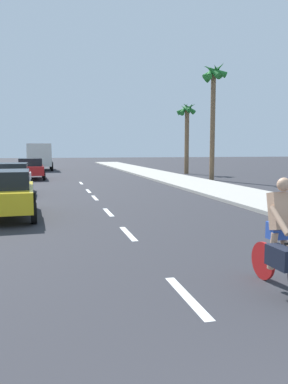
# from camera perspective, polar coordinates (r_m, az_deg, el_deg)

# --- Properties ---
(ground_plane) EXTENTS (160.00, 160.00, 0.00)m
(ground_plane) POSITION_cam_1_polar(r_m,az_deg,el_deg) (21.40, -8.20, 0.20)
(ground_plane) COLOR #2D2D33
(sidewalk_strip) EXTENTS (3.60, 80.00, 0.14)m
(sidewalk_strip) POSITION_cam_1_polar(r_m,az_deg,el_deg) (24.96, 7.49, 1.24)
(sidewalk_strip) COLOR #B2ADA3
(sidewalk_strip) RESTS_ON ground
(lane_stripe_1) EXTENTS (0.16, 1.80, 0.01)m
(lane_stripe_1) POSITION_cam_1_polar(r_m,az_deg,el_deg) (6.24, 6.31, -14.99)
(lane_stripe_1) COLOR white
(lane_stripe_1) RESTS_ON ground
(lane_stripe_2) EXTENTS (0.16, 1.80, 0.01)m
(lane_stripe_2) POSITION_cam_1_polar(r_m,az_deg,el_deg) (10.51, -2.34, -6.10)
(lane_stripe_2) COLOR white
(lane_stripe_2) RESTS_ON ground
(lane_stripe_3) EXTENTS (0.16, 1.80, 0.01)m
(lane_stripe_3) POSITION_cam_1_polar(r_m,az_deg,el_deg) (14.04, -5.27, -2.97)
(lane_stripe_3) COLOR white
(lane_stripe_3) RESTS_ON ground
(lane_stripe_4) EXTENTS (0.16, 1.80, 0.01)m
(lane_stripe_4) POSITION_cam_1_polar(r_m,az_deg,el_deg) (18.21, -7.23, -0.85)
(lane_stripe_4) COLOR white
(lane_stripe_4) RESTS_ON ground
(lane_stripe_5) EXTENTS (0.16, 1.80, 0.01)m
(lane_stripe_5) POSITION_cam_1_polar(r_m,az_deg,el_deg) (21.18, -8.15, 0.15)
(lane_stripe_5) COLOR white
(lane_stripe_5) RESTS_ON ground
(lane_stripe_6) EXTENTS (0.16, 1.80, 0.01)m
(lane_stripe_6) POSITION_cam_1_polar(r_m,az_deg,el_deg) (26.16, -9.21, 1.30)
(lane_stripe_6) COLOR white
(lane_stripe_6) RESTS_ON ground
(cyclist) EXTENTS (0.64, 1.71, 1.82)m
(cyclist) POSITION_cam_1_polar(r_m,az_deg,el_deg) (6.59, 19.46, -6.65)
(cyclist) COLOR black
(cyclist) RESTS_ON ground
(parked_car_yellow) EXTENTS (2.13, 4.37, 1.57)m
(parked_car_yellow) POSITION_cam_1_polar(r_m,az_deg,el_deg) (13.66, -19.73, -0.04)
(parked_car_yellow) COLOR gold
(parked_car_yellow) RESTS_ON ground
(parked_car_white) EXTENTS (1.94, 4.13, 1.57)m
(parked_car_white) POSITION_cam_1_polar(r_m,az_deg,el_deg) (20.43, -18.82, 1.99)
(parked_car_white) COLOR white
(parked_car_white) RESTS_ON ground
(parked_car_red) EXTENTS (2.18, 4.50, 1.57)m
(parked_car_red) POSITION_cam_1_polar(r_m,az_deg,el_deg) (30.41, -16.29, 3.40)
(parked_car_red) COLOR red
(parked_car_red) RESTS_ON ground
(delivery_truck) EXTENTS (2.76, 6.28, 2.80)m
(delivery_truck) POSITION_cam_1_polar(r_m,az_deg,el_deg) (42.84, -15.08, 5.11)
(delivery_truck) COLOR beige
(delivery_truck) RESTS_ON ground
(palm_tree_far) EXTENTS (1.79, 1.69, 8.51)m
(palm_tree_far) POSITION_cam_1_polar(r_m,az_deg,el_deg) (29.01, 10.14, 14.71)
(palm_tree_far) COLOR brown
(palm_tree_far) RESTS_ON ground
(palm_tree_distant) EXTENTS (1.88, 1.79, 6.66)m
(palm_tree_distant) POSITION_cam_1_polar(r_m,az_deg,el_deg) (35.83, 6.29, 10.35)
(palm_tree_distant) COLOR brown
(palm_tree_distant) RESTS_ON ground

